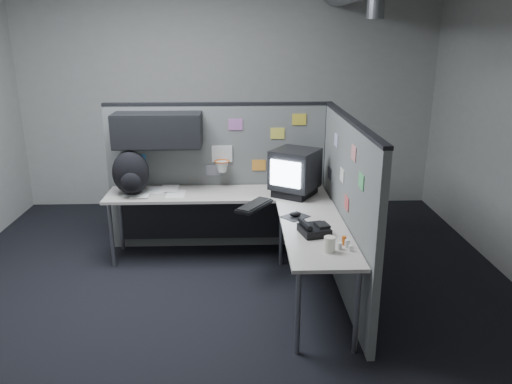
{
  "coord_description": "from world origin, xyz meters",
  "views": [
    {
      "loc": [
        0.14,
        -4.02,
        2.32
      ],
      "look_at": [
        0.29,
        0.35,
        0.93
      ],
      "focal_mm": 35.0,
      "sensor_mm": 36.0,
      "label": 1
    }
  ],
  "objects_px": {
    "desk": "(241,212)",
    "phone": "(314,229)",
    "keyboard": "(254,205)",
    "backpack": "(131,174)",
    "monitor": "(295,172)"
  },
  "relations": [
    {
      "from": "desk",
      "to": "phone",
      "type": "height_order",
      "value": "phone"
    },
    {
      "from": "keyboard",
      "to": "phone",
      "type": "distance_m",
      "value": 0.83
    },
    {
      "from": "keyboard",
      "to": "phone",
      "type": "relative_size",
      "value": 1.65
    },
    {
      "from": "keyboard",
      "to": "backpack",
      "type": "xyz_separation_m",
      "value": [
        -1.25,
        0.44,
        0.21
      ]
    },
    {
      "from": "keyboard",
      "to": "backpack",
      "type": "distance_m",
      "value": 1.34
    },
    {
      "from": "desk",
      "to": "backpack",
      "type": "bearing_deg",
      "value": 168.08
    },
    {
      "from": "keyboard",
      "to": "desk",
      "type": "bearing_deg",
      "value": 110.08
    },
    {
      "from": "desk",
      "to": "keyboard",
      "type": "distance_m",
      "value": 0.28
    },
    {
      "from": "keyboard",
      "to": "phone",
      "type": "height_order",
      "value": "phone"
    },
    {
      "from": "monitor",
      "to": "backpack",
      "type": "distance_m",
      "value": 1.68
    },
    {
      "from": "desk",
      "to": "monitor",
      "type": "xyz_separation_m",
      "value": [
        0.56,
        0.17,
        0.36
      ]
    },
    {
      "from": "desk",
      "to": "phone",
      "type": "relative_size",
      "value": 8.01
    },
    {
      "from": "backpack",
      "to": "keyboard",
      "type": "bearing_deg",
      "value": -9.96
    },
    {
      "from": "monitor",
      "to": "keyboard",
      "type": "bearing_deg",
      "value": -151.59
    },
    {
      "from": "monitor",
      "to": "phone",
      "type": "relative_size",
      "value": 2.0
    }
  ]
}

